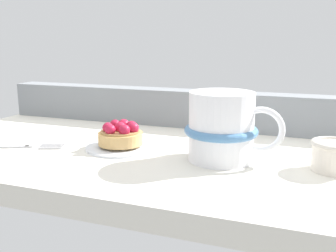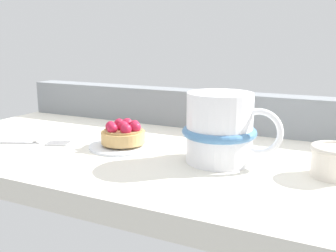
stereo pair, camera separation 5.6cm
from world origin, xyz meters
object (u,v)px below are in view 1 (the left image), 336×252
object	(u,v)px
sugar_bowl	(335,155)
coffee_mug	(222,127)
dessert_fork	(12,146)
raspberry_tart	(121,134)
dessert_plate	(121,146)

from	to	relation	value
sugar_bowl	coffee_mug	bearing A→B (deg)	-177.77
coffee_mug	dessert_fork	size ratio (longest dim) A/B	0.88
raspberry_tart	dessert_fork	bearing A→B (deg)	-160.83
raspberry_tart	sugar_bowl	world-z (taller)	raspberry_tart
coffee_mug	sugar_bowl	xyz separation A→B (cm)	(14.51, 0.56, -2.63)
dessert_plate	raspberry_tart	xyz separation A→B (cm)	(0.03, 0.06, 1.89)
dessert_fork	sugar_bowl	distance (cm)	46.81
dessert_fork	sugar_bowl	bearing A→B (deg)	7.03
raspberry_tart	dessert_fork	size ratio (longest dim) A/B	0.44
coffee_mug	raspberry_tart	bearing A→B (deg)	178.49
coffee_mug	dessert_fork	bearing A→B (deg)	-170.81
sugar_bowl	raspberry_tart	bearing A→B (deg)	-179.72
coffee_mug	dessert_fork	xyz separation A→B (cm)	(-31.91, -5.16, -4.42)
dessert_fork	sugar_bowl	xyz separation A→B (cm)	(46.42, 5.73, 1.79)
coffee_mug	dessert_fork	world-z (taller)	coffee_mug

